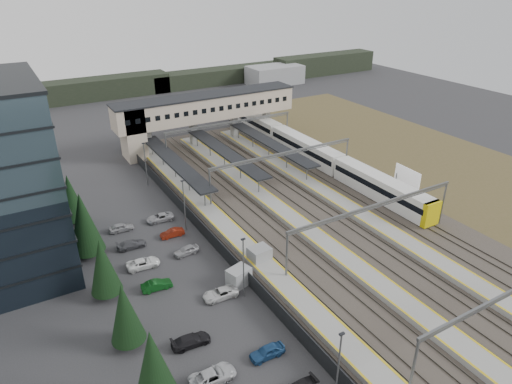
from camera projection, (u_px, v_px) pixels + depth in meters
ground at (266, 246)px, 64.17m from camera, size 220.00×220.00×0.00m
conifer_row at (111, 281)px, 49.12m from camera, size 4.42×49.82×9.50m
car_park at (197, 305)px, 52.03m from camera, size 10.48×44.45×1.28m
lampposts at (210, 230)px, 59.62m from camera, size 0.50×53.25×8.07m
fence at (209, 236)px, 64.68m from camera, size 0.08×90.00×2.00m
relay_cabin_near at (239, 277)px, 55.91m from camera, size 3.19×2.68×2.29m
relay_cabin_far at (259, 256)px, 59.82m from camera, size 2.85×2.45×2.46m
rail_corridor at (300, 214)px, 72.14m from camera, size 34.00×90.00×0.92m
canopies at (224, 151)px, 86.57m from camera, size 23.10×30.00×3.28m
footbridge at (195, 111)px, 96.76m from camera, size 40.40×6.40×11.20m
gantries at (324, 182)px, 69.27m from camera, size 28.40×62.28×7.17m
train at (307, 149)px, 92.45m from camera, size 3.07×64.24×3.87m
billboard at (407, 177)px, 77.71m from camera, size 0.40×5.70×4.78m
scrub_east at (451, 170)px, 88.33m from camera, size 34.00×120.00×0.06m
treeline_far at (180, 81)px, 145.26m from camera, size 170.00×19.00×7.00m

